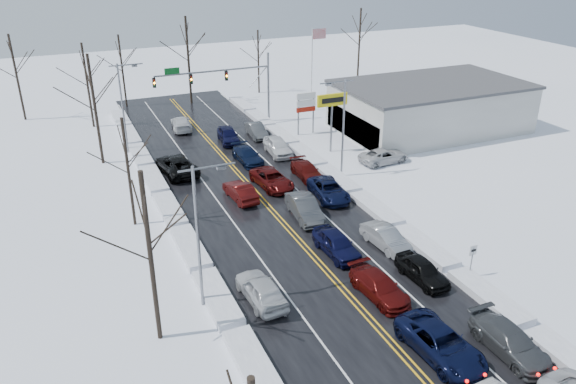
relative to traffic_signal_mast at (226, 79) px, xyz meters
name	(u,v)px	position (x,y,z in m)	size (l,w,h in m)	color
ground	(303,245)	(-3.45, -27.99, -5.48)	(160.00, 160.00, 0.00)	white
road_surface	(292,232)	(-3.45, -25.99, -5.47)	(14.00, 84.00, 0.01)	black
snow_bank_left	(192,254)	(-11.05, -25.99, -5.48)	(1.59, 72.00, 0.50)	silver
snow_bank_right	(379,214)	(4.15, -25.99, -5.48)	(1.59, 72.00, 0.50)	silver
traffic_signal_mast	(226,79)	(0.00, 0.00, 0.00)	(13.28, 0.39, 8.00)	slate
tires_plus_sign	(332,104)	(7.05, -12.00, -0.49)	(3.20, 0.34, 6.00)	slate
used_vehicles_sign	(306,105)	(7.05, -5.99, -2.16)	(2.20, 0.22, 4.65)	slate
speed_limit_sign	(472,255)	(4.75, -35.99, -3.84)	(0.55, 0.09, 2.35)	slate
flagpole	(313,63)	(11.72, 2.01, 0.45)	(1.87, 1.20, 10.00)	silver
dealership_building	(430,106)	(20.53, -9.99, -2.82)	(20.40, 12.40, 5.30)	beige
streetlight_ne	(342,121)	(4.85, -17.99, -0.17)	(3.20, 0.25, 9.00)	slate
streetlight_sw	(201,226)	(-11.74, -31.99, -0.17)	(3.20, 0.25, 9.00)	slate
streetlight_nw	(124,101)	(-11.74, -3.99, -0.17)	(3.20, 0.25, 9.00)	slate
tree_left_b	(147,226)	(-14.95, -33.99, 1.51)	(4.00, 4.00, 10.00)	#2D231C
tree_left_c	(126,152)	(-13.95, -19.99, 0.46)	(3.40, 3.40, 8.50)	#2D231C
tree_left_d	(92,89)	(-14.65, -5.99, 1.86)	(4.20, 4.20, 10.50)	#2D231C
tree_left_e	(85,69)	(-14.25, 6.01, 1.16)	(3.80, 3.80, 9.50)	#2D231C
tree_far_a	(14,61)	(-21.45, 12.01, 1.51)	(4.00, 4.00, 10.00)	#2D231C
tree_far_b	(121,57)	(-9.45, 13.01, 0.81)	(3.60, 3.60, 9.00)	#2D231C
tree_far_c	(187,43)	(-1.45, 11.01, 2.21)	(4.40, 4.40, 11.00)	#2D231C
tree_far_d	(258,49)	(8.55, 12.51, 0.46)	(3.40, 3.40, 8.50)	#2D231C
tree_far_e	(360,31)	(24.55, 13.01, 1.86)	(4.20, 4.20, 10.50)	#2D231C
queued_car_2	(439,355)	(-1.64, -41.29, -5.48)	(2.53, 5.48, 1.52)	black
queued_car_3	(379,296)	(-1.78, -35.47, -5.48)	(1.93, 4.76, 1.38)	#4F0B0A
queued_car_4	(336,254)	(-1.83, -29.99, -5.48)	(1.87, 4.66, 1.59)	black
queued_car_5	(304,217)	(-1.55, -24.15, -5.48)	(1.74, 4.99, 1.64)	#3D3F41
queued_car_6	(272,187)	(-1.69, -17.71, -5.48)	(2.38, 5.16, 1.43)	#470A09
queued_car_7	(248,162)	(-1.69, -11.40, -5.48)	(1.95, 4.81, 1.39)	black
queued_car_8	(229,142)	(-1.64, -5.23, -5.48)	(1.88, 4.67, 1.59)	black
queued_car_11	(508,352)	(1.85, -42.56, -5.48)	(2.03, 4.98, 1.45)	#434548
queued_car_12	(421,280)	(1.69, -35.03, -5.48)	(1.70, 4.24, 1.44)	black
queued_car_13	(385,247)	(1.81, -30.56, -5.48)	(1.54, 4.42, 1.46)	gray
queued_car_14	(329,198)	(1.84, -21.69, -5.48)	(2.39, 5.19, 1.44)	black
queued_car_15	(307,178)	(1.96, -17.12, -5.48)	(1.87, 4.61, 1.34)	#480B09
queued_car_16	(278,154)	(1.83, -10.53, -5.48)	(1.97, 4.90, 1.67)	white
queued_car_17	(256,137)	(1.72, -4.68, -5.48)	(1.52, 4.35, 1.43)	#45474A
oncoming_car_0	(241,199)	(-5.07, -19.04, -5.48)	(1.56, 4.46, 1.47)	#470A09
oncoming_car_1	(177,173)	(-8.65, -11.38, -5.48)	(2.74, 5.94, 1.65)	black
oncoming_car_2	(182,129)	(-5.21, 1.00, -5.48)	(2.05, 5.04, 1.46)	silver
oncoming_car_3	(261,300)	(-8.57, -33.01, -5.48)	(1.91, 4.75, 1.62)	silver
parked_car_0	(383,163)	(10.38, -16.75, -5.48)	(2.31, 5.01, 1.39)	silver
parked_car_1	(380,140)	(13.58, -11.04, -5.48)	(2.26, 5.56, 1.61)	#A0A2A8
parked_car_2	(343,129)	(11.64, -6.19, -5.48)	(1.64, 4.07, 1.39)	black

